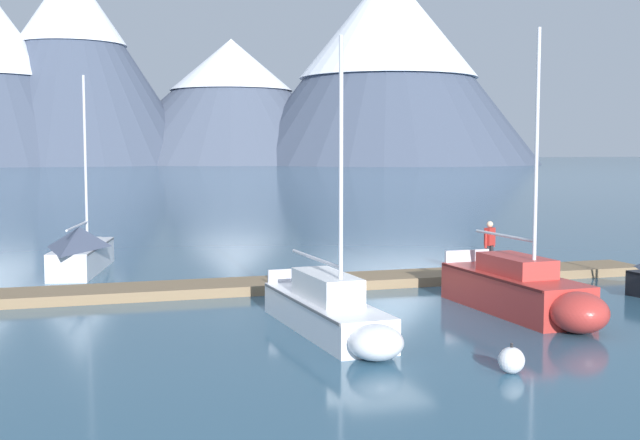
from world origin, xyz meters
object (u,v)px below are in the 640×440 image
(sailboat_second_berth, at_px, (330,311))
(sailboat_mid_dock_port, at_px, (523,291))
(mooring_buoy_channel_marker, at_px, (511,360))
(person_on_dock, at_px, (490,242))
(sailboat_nearest_berth, at_px, (84,249))

(sailboat_second_berth, height_order, sailboat_mid_dock_port, sailboat_mid_dock_port)
(mooring_buoy_channel_marker, bearing_deg, person_on_dock, 63.81)
(sailboat_mid_dock_port, xyz_separation_m, mooring_buoy_channel_marker, (-3.25, -5.11, -0.38))
(sailboat_mid_dock_port, bearing_deg, person_on_dock, 69.88)
(sailboat_mid_dock_port, distance_m, person_on_dock, 6.27)
(sailboat_mid_dock_port, height_order, person_on_dock, sailboat_mid_dock_port)
(sailboat_nearest_berth, xyz_separation_m, sailboat_second_berth, (5.54, -12.70, -0.23))
(sailboat_mid_dock_port, height_order, mooring_buoy_channel_marker, sailboat_mid_dock_port)
(sailboat_second_berth, relative_size, mooring_buoy_channel_marker, 11.47)
(person_on_dock, xyz_separation_m, mooring_buoy_channel_marker, (-5.40, -10.97, -0.99))
(sailboat_second_berth, relative_size, person_on_dock, 4.16)
(sailboat_nearest_berth, xyz_separation_m, person_on_dock, (13.35, -6.09, 0.47))
(sailboat_nearest_berth, bearing_deg, sailboat_mid_dock_port, -46.85)
(sailboat_mid_dock_port, xyz_separation_m, person_on_dock, (2.15, 5.86, 0.61))
(sailboat_second_berth, height_order, mooring_buoy_channel_marker, sailboat_second_berth)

